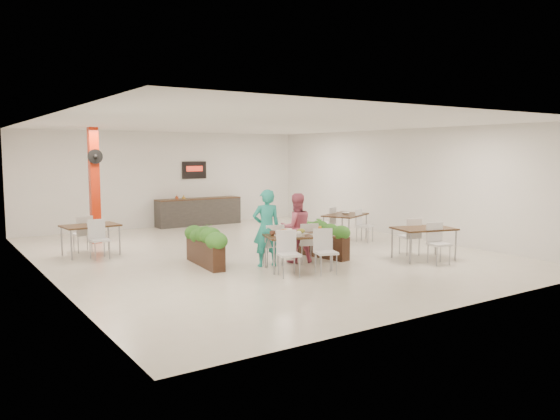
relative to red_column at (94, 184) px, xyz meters
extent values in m
plane|color=beige|center=(3.00, -3.79, -1.64)|extent=(12.00, 12.00, 0.00)
cube|color=white|center=(3.00, 2.21, -0.04)|extent=(10.00, 0.10, 3.20)
cube|color=white|center=(3.00, -9.79, -0.04)|extent=(10.00, 0.10, 3.20)
cube|color=white|center=(-2.00, -3.79, -0.04)|extent=(0.10, 12.00, 3.20)
cube|color=white|center=(8.00, -3.79, -0.04)|extent=(0.10, 12.00, 3.20)
cube|color=white|center=(3.00, -3.79, 1.56)|extent=(10.00, 12.00, 0.04)
cube|color=#B0240B|center=(0.00, 0.01, -0.04)|extent=(0.25, 0.25, 3.20)
cylinder|color=black|center=(0.00, -0.17, 0.76)|extent=(0.40, 0.06, 0.40)
sphere|color=black|center=(0.00, -0.21, 0.76)|extent=(0.12, 0.12, 0.12)
cube|color=#2B2926|center=(4.00, 1.86, -1.19)|extent=(3.00, 0.60, 0.90)
cube|color=#311E10|center=(4.00, 1.86, -0.72)|extent=(3.00, 0.62, 0.04)
cube|color=black|center=(4.00, 2.17, 0.26)|extent=(0.90, 0.04, 0.60)
cube|color=red|center=(4.00, 2.14, 0.31)|extent=(0.60, 0.02, 0.18)
imported|color=#A9421C|center=(3.20, 1.86, -0.61)|extent=(0.09, 0.09, 0.19)
imported|color=#B5882D|center=(3.45, 1.86, -0.62)|extent=(0.13, 0.13, 0.17)
cube|color=#311E10|center=(2.67, -5.96, -0.91)|extent=(1.57, 1.17, 0.04)
cylinder|color=gray|center=(1.96, -6.10, -1.29)|extent=(0.04, 0.04, 0.71)
cylinder|color=gray|center=(3.19, -6.47, -1.29)|extent=(0.04, 0.04, 0.71)
cylinder|color=gray|center=(2.16, -5.45, -1.29)|extent=(0.04, 0.04, 0.71)
cylinder|color=gray|center=(3.39, -5.82, -1.29)|extent=(0.04, 0.04, 0.71)
cube|color=white|center=(2.47, -5.27, -1.19)|extent=(0.52, 0.52, 0.05)
cube|color=white|center=(2.41, -5.45, -0.94)|extent=(0.41, 0.16, 0.45)
cylinder|color=gray|center=(2.68, -5.15, -1.43)|extent=(0.02, 0.02, 0.43)
cylinder|color=gray|center=(2.35, -5.06, -1.43)|extent=(0.02, 0.02, 0.43)
cylinder|color=gray|center=(2.58, -5.48, -1.43)|extent=(0.02, 0.02, 0.43)
cylinder|color=gray|center=(2.25, -5.38, -1.43)|extent=(0.02, 0.02, 0.43)
cube|color=white|center=(3.23, -5.50, -1.19)|extent=(0.52, 0.52, 0.05)
cube|color=white|center=(3.18, -5.68, -0.94)|extent=(0.41, 0.16, 0.45)
cylinder|color=gray|center=(3.44, -5.39, -1.43)|extent=(0.02, 0.02, 0.43)
cylinder|color=gray|center=(3.12, -5.29, -1.43)|extent=(0.02, 0.02, 0.43)
cylinder|color=gray|center=(3.35, -5.71, -1.43)|extent=(0.02, 0.02, 0.43)
cylinder|color=gray|center=(3.02, -5.61, -1.43)|extent=(0.02, 0.02, 0.43)
cube|color=white|center=(2.12, -6.42, -1.19)|extent=(0.52, 0.52, 0.05)
cube|color=white|center=(2.17, -6.23, -0.94)|extent=(0.41, 0.16, 0.45)
cylinder|color=gray|center=(1.91, -6.53, -1.43)|extent=(0.02, 0.02, 0.43)
cylinder|color=gray|center=(2.23, -6.63, -1.43)|extent=(0.02, 0.02, 0.43)
cylinder|color=gray|center=(2.00, -6.20, -1.43)|extent=(0.02, 0.02, 0.43)
cylinder|color=gray|center=(2.33, -6.30, -1.43)|extent=(0.02, 0.02, 0.43)
cube|color=white|center=(2.88, -6.65, -1.19)|extent=(0.52, 0.52, 0.05)
cube|color=white|center=(2.94, -6.47, -0.94)|extent=(0.41, 0.16, 0.45)
cylinder|color=gray|center=(2.67, -6.76, -1.43)|extent=(0.02, 0.02, 0.43)
cylinder|color=gray|center=(3.00, -6.86, -1.43)|extent=(0.02, 0.02, 0.43)
cylinder|color=gray|center=(2.77, -6.44, -1.43)|extent=(0.02, 0.02, 0.43)
cylinder|color=gray|center=(3.10, -6.54, -1.43)|extent=(0.02, 0.02, 0.43)
cube|color=white|center=(2.31, -5.95, -0.89)|extent=(0.37, 0.37, 0.01)
ellipsoid|color=brown|center=(2.31, -5.95, -0.81)|extent=(0.22, 0.22, 0.13)
cube|color=white|center=(2.81, -5.87, -0.89)|extent=(0.32, 0.32, 0.01)
ellipsoid|color=gold|center=(2.81, -5.87, -0.82)|extent=(0.18, 0.18, 0.11)
cube|color=white|center=(3.02, -6.19, -0.89)|extent=(0.32, 0.32, 0.01)
ellipsoid|color=#4A110E|center=(3.02, -6.19, -0.83)|extent=(0.16, 0.16, 0.10)
cube|color=white|center=(2.57, -6.12, -0.89)|extent=(0.22, 0.22, 0.01)
ellipsoid|color=white|center=(2.57, -6.12, -0.84)|extent=(0.12, 0.12, 0.07)
cylinder|color=orange|center=(3.24, -5.97, -0.82)|extent=(0.07, 0.07, 0.15)
imported|color=brown|center=(2.18, -5.70, -0.84)|extent=(0.12, 0.12, 0.10)
imported|color=teal|center=(2.27, -5.31, -0.79)|extent=(0.71, 0.57, 1.71)
imported|color=#E16481|center=(3.07, -5.31, -0.85)|extent=(0.91, 0.80, 1.59)
cube|color=black|center=(1.18, -4.47, -1.36)|extent=(0.44, 1.72, 0.57)
ellipsoid|color=#1F5919|center=(1.12, -5.17, -0.96)|extent=(0.40, 0.40, 0.32)
ellipsoid|color=#1F5919|center=(1.15, -4.82, -0.96)|extent=(0.40, 0.40, 0.32)
ellipsoid|color=#1F5919|center=(1.18, -4.47, -0.96)|extent=(0.40, 0.40, 0.32)
ellipsoid|color=#1F5919|center=(1.21, -4.13, -0.96)|extent=(0.40, 0.40, 0.32)
ellipsoid|color=#1F5919|center=(1.24, -3.78, -0.96)|extent=(0.40, 0.40, 0.32)
imported|color=#1F5919|center=(1.18, -4.47, -0.89)|extent=(0.33, 0.29, 0.37)
cube|color=black|center=(3.94, -5.06, -1.36)|extent=(0.57, 1.71, 0.56)
ellipsoid|color=#1F5919|center=(4.06, -5.74, -0.96)|extent=(0.40, 0.40, 0.32)
ellipsoid|color=#1F5919|center=(4.00, -5.40, -0.96)|extent=(0.40, 0.40, 0.32)
ellipsoid|color=#1F5919|center=(3.94, -5.06, -0.96)|extent=(0.40, 0.40, 0.32)
ellipsoid|color=#1F5919|center=(3.87, -4.72, -0.96)|extent=(0.40, 0.40, 0.32)
ellipsoid|color=#1F5919|center=(3.81, -4.38, -0.96)|extent=(0.40, 0.40, 0.32)
imported|color=#1F5919|center=(3.94, -5.06, -0.90)|extent=(0.20, 0.20, 0.36)
cube|color=#311E10|center=(-0.61, -1.81, -0.91)|extent=(1.35, 0.96, 0.04)
cylinder|color=gray|center=(-1.16, -2.23, -1.29)|extent=(0.04, 0.04, 0.71)
cylinder|color=gray|center=(0.00, -2.13, -1.29)|extent=(0.04, 0.04, 0.71)
cylinder|color=gray|center=(-1.22, -1.49, -1.29)|extent=(0.04, 0.04, 0.71)
cylinder|color=gray|center=(-0.06, -1.39, -1.29)|extent=(0.04, 0.04, 0.71)
cube|color=white|center=(-0.66, -1.21, -1.19)|extent=(0.45, 0.45, 0.05)
cube|color=white|center=(-0.64, -1.40, -0.94)|extent=(0.42, 0.07, 0.45)
cylinder|color=gray|center=(-0.50, -1.03, -1.43)|extent=(0.02, 0.02, 0.43)
cylinder|color=gray|center=(-0.84, -1.06, -1.43)|extent=(0.02, 0.02, 0.43)
cylinder|color=gray|center=(-0.48, -1.37, -1.43)|extent=(0.02, 0.02, 0.43)
cylinder|color=gray|center=(-0.82, -1.40, -1.43)|extent=(0.02, 0.02, 0.43)
cube|color=white|center=(-0.56, -2.41, -1.19)|extent=(0.45, 0.45, 0.05)
cube|color=white|center=(-0.58, -2.22, -0.94)|extent=(0.42, 0.07, 0.45)
cylinder|color=gray|center=(-0.72, -2.59, -1.43)|extent=(0.02, 0.02, 0.43)
cylinder|color=gray|center=(-0.38, -2.56, -1.43)|extent=(0.02, 0.02, 0.43)
cylinder|color=gray|center=(-0.75, -2.25, -1.43)|extent=(0.02, 0.02, 0.43)
cylinder|color=gray|center=(-0.41, -2.22, -1.43)|extent=(0.02, 0.02, 0.43)
imported|color=white|center=(-0.61, -1.81, -0.87)|extent=(0.22, 0.22, 0.05)
cube|color=#311E10|center=(6.10, -3.48, -0.91)|extent=(1.60, 1.38, 0.04)
cylinder|color=gray|center=(5.71, -4.09, -1.29)|extent=(0.04, 0.04, 0.71)
cylinder|color=gray|center=(6.82, -3.58, -1.29)|extent=(0.04, 0.04, 0.71)
cylinder|color=gray|center=(5.38, -3.39, -1.29)|extent=(0.04, 0.04, 0.71)
cylinder|color=gray|center=(6.49, -2.87, -1.29)|extent=(0.04, 0.04, 0.71)
cube|color=white|center=(5.85, -2.94, -1.19)|extent=(0.56, 0.56, 0.05)
cube|color=white|center=(5.93, -3.11, -0.94)|extent=(0.40, 0.21, 0.45)
cylinder|color=gray|center=(5.93, -2.71, -1.43)|extent=(0.02, 0.02, 0.43)
cylinder|color=gray|center=(5.62, -2.86, -1.43)|extent=(0.02, 0.02, 0.43)
cylinder|color=gray|center=(6.07, -3.02, -1.43)|extent=(0.02, 0.02, 0.43)
cylinder|color=gray|center=(5.76, -3.16, -1.43)|extent=(0.02, 0.02, 0.43)
cube|color=white|center=(6.35, -4.03, -1.19)|extent=(0.56, 0.56, 0.05)
cube|color=white|center=(6.27, -3.85, -0.94)|extent=(0.40, 0.21, 0.45)
cylinder|color=gray|center=(6.27, -4.25, -1.43)|extent=(0.02, 0.02, 0.43)
cylinder|color=gray|center=(6.58, -4.11, -1.43)|extent=(0.02, 0.02, 0.43)
cylinder|color=gray|center=(6.12, -3.94, -1.43)|extent=(0.02, 0.02, 0.43)
cylinder|color=gray|center=(6.43, -3.80, -1.43)|extent=(0.02, 0.02, 0.43)
imported|color=white|center=(6.10, -3.48, -0.87)|extent=(0.22, 0.22, 0.05)
cube|color=#311E10|center=(5.79, -6.67, -0.91)|extent=(1.52, 1.20, 0.04)
cylinder|color=gray|center=(5.10, -6.90, -1.29)|extent=(0.04, 0.04, 0.71)
cylinder|color=gray|center=(6.29, -7.20, -1.29)|extent=(0.04, 0.04, 0.71)
cylinder|color=gray|center=(5.29, -6.15, -1.29)|extent=(0.04, 0.04, 0.71)
cylinder|color=gray|center=(6.48, -6.44, -1.29)|extent=(0.04, 0.04, 0.71)
cube|color=white|center=(5.94, -6.09, -1.19)|extent=(0.51, 0.51, 0.05)
cube|color=white|center=(5.89, -6.27, -0.94)|extent=(0.42, 0.14, 0.45)
cylinder|color=gray|center=(6.14, -5.97, -1.43)|extent=(0.02, 0.02, 0.43)
cylinder|color=gray|center=(5.81, -5.88, -1.43)|extent=(0.02, 0.02, 0.43)
cylinder|color=gray|center=(6.06, -6.30, -1.43)|extent=(0.02, 0.02, 0.43)
cylinder|color=gray|center=(5.73, -6.21, -1.43)|extent=(0.02, 0.02, 0.43)
cube|color=white|center=(5.64, -7.25, -1.19)|extent=(0.51, 0.51, 0.05)
cube|color=white|center=(5.69, -7.07, -0.94)|extent=(0.42, 0.14, 0.45)
cylinder|color=gray|center=(5.44, -7.38, -1.43)|extent=(0.02, 0.02, 0.43)
cylinder|color=gray|center=(5.77, -7.46, -1.43)|extent=(0.02, 0.02, 0.43)
cylinder|color=gray|center=(5.52, -7.05, -1.43)|extent=(0.02, 0.02, 0.43)
cylinder|color=gray|center=(5.85, -7.13, -1.43)|extent=(0.02, 0.02, 0.43)
camera|label=1|loc=(-4.04, -15.37, 0.86)|focal=35.00mm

